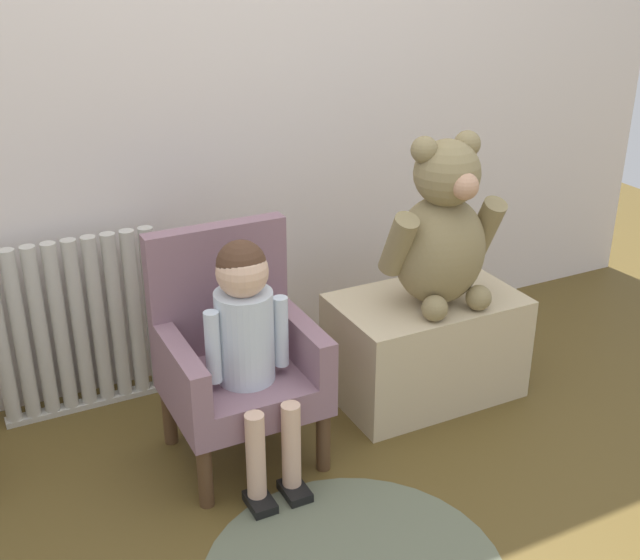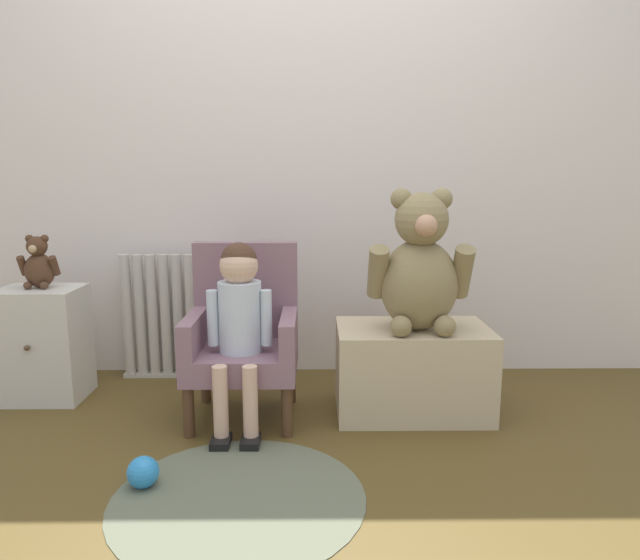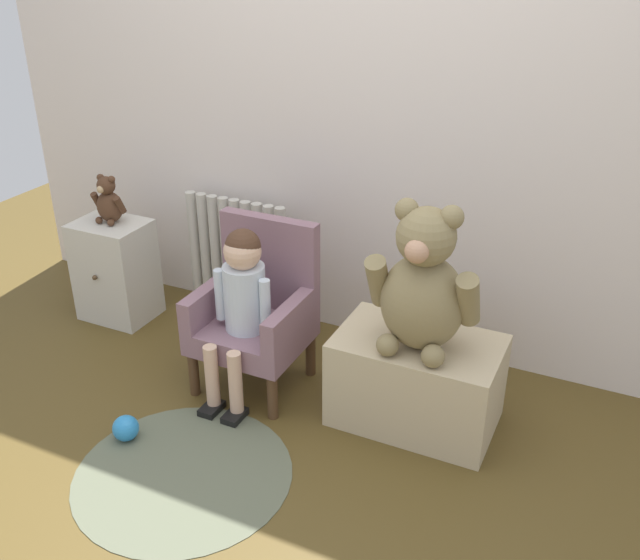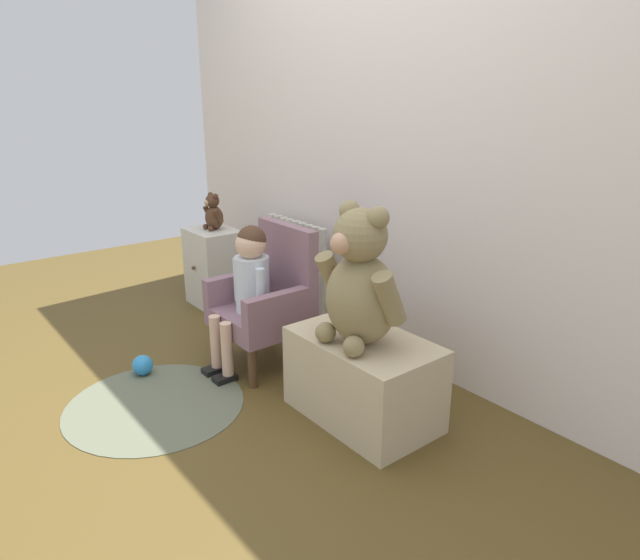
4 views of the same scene
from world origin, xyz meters
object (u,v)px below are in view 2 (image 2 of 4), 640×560
child_armchair (244,335)px  child_figure (239,309)px  small_dresser (44,344)px  radiator (178,317)px  floor_rug (239,498)px  low_bench (412,370)px  toy_ball (143,472)px  large_teddy_bear (420,269)px  small_teddy_bear (39,265)px

child_armchair → child_figure: 0.18m
small_dresser → child_armchair: (0.91, -0.18, 0.09)m
small_dresser → child_armchair: child_armchair is taller
small_dresser → child_figure: size_ratio=0.69×
radiator → floor_rug: radiator is taller
radiator → child_figure: bearing=-56.4°
child_armchair → low_bench: child_armchair is taller
toy_ball → large_teddy_bear: bearing=29.8°
radiator → floor_rug: bearing=-68.7°
floor_rug → radiator: bearing=111.3°
child_figure → low_bench: 0.77m
small_dresser → toy_ball: size_ratio=4.94×
small_dresser → small_teddy_bear: size_ratio=2.16×
child_figure → low_bench: child_figure is taller
large_teddy_bear → small_teddy_bear: 1.64m
child_figure → floor_rug: (0.06, -0.54, -0.48)m
child_figure → radiator: bearing=123.6°
large_teddy_bear → floor_rug: size_ratio=0.72×
child_armchair → toy_ball: size_ratio=6.98×
child_armchair → large_teddy_bear: size_ratio=1.24×
child_figure → small_teddy_bear: size_ratio=3.15×
low_bench → floor_rug: (-0.65, -0.67, -0.18)m
radiator → child_figure: 0.70m
small_teddy_bear → floor_rug: small_teddy_bear is taller
small_dresser → child_armchair: size_ratio=0.71×
low_bench → floor_rug: bearing=-134.0°
large_teddy_bear → small_teddy_bear: bearing=172.1°
floor_rug → child_figure: bearing=96.0°
child_armchair → child_figure: bearing=-90.0°
child_armchair → low_bench: (0.70, 0.01, -0.16)m
small_dresser → radiator: bearing=26.7°
small_dresser → floor_rug: bearing=-40.9°
small_dresser → small_teddy_bear: (0.00, 0.02, 0.35)m
child_armchair → low_bench: bearing=0.9°
small_teddy_bear → toy_ball: small_teddy_bear is taller
child_armchair → child_figure: (-0.00, -0.11, 0.14)m
radiator → child_armchair: size_ratio=0.87×
child_figure → toy_ball: (-0.26, -0.47, -0.43)m
small_dresser → child_armchair: bearing=-11.2°
small_dresser → large_teddy_bear: size_ratio=0.88×
toy_ball → low_bench: bearing=31.8°
small_dresser → small_teddy_bear: 0.35m
radiator → toy_ball: 1.08m
large_teddy_bear → small_teddy_bear: large_teddy_bear is taller
child_figure → toy_ball: size_ratio=7.21×
low_bench → large_teddy_bear: (0.01, -0.04, 0.44)m
radiator → large_teddy_bear: size_ratio=1.08×
large_teddy_bear → small_teddy_bear: size_ratio=2.45×
child_figure → toy_ball: 0.69m
small_dresser → toy_ball: bearing=-49.5°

